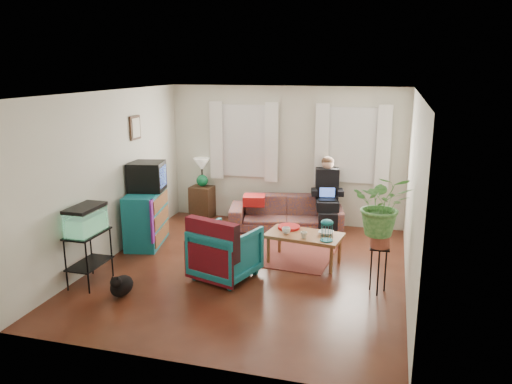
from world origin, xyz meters
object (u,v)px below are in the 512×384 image
(coffee_table, at_px, (304,248))
(sofa, at_px, (286,208))
(dresser, at_px, (146,218))
(aquarium_stand, at_px, (89,258))
(armchair, at_px, (225,250))
(plant_stand, at_px, (378,270))
(side_table, at_px, (203,201))

(coffee_table, bearing_deg, sofa, 119.98)
(coffee_table, bearing_deg, dresser, -174.34)
(aquarium_stand, height_order, armchair, armchair)
(dresser, relative_size, plant_stand, 1.57)
(side_table, bearing_deg, plant_stand, -36.79)
(dresser, distance_m, coffee_table, 2.74)
(aquarium_stand, bearing_deg, plant_stand, 11.62)
(coffee_table, bearing_deg, aquarium_stand, -142.45)
(side_table, relative_size, armchair, 0.76)
(side_table, height_order, aquarium_stand, aquarium_stand)
(aquarium_stand, xyz_separation_m, coffee_table, (2.74, 1.53, -0.14))
(sofa, bearing_deg, plant_stand, -64.98)
(plant_stand, bearing_deg, sofa, 126.96)
(aquarium_stand, xyz_separation_m, armchair, (1.75, 0.71, 0.04))
(dresser, xyz_separation_m, armchair, (1.74, -0.95, -0.04))
(dresser, xyz_separation_m, coffee_table, (2.73, -0.13, -0.22))
(side_table, height_order, coffee_table, side_table)
(side_table, distance_m, armchair, 3.03)
(side_table, relative_size, plant_stand, 0.97)
(sofa, height_order, aquarium_stand, sofa)
(coffee_table, xyz_separation_m, plant_stand, (1.13, -0.76, 0.09))
(dresser, height_order, aquarium_stand, dresser)
(sofa, relative_size, dresser, 2.03)
(coffee_table, relative_size, plant_stand, 1.75)
(coffee_table, bearing_deg, side_table, 150.35)
(side_table, relative_size, dresser, 0.62)
(sofa, distance_m, side_table, 1.80)
(sofa, xyz_separation_m, armchair, (-0.38, -2.38, 0.01))
(sofa, height_order, armchair, armchair)
(side_table, distance_m, aquarium_stand, 3.42)
(side_table, relative_size, aquarium_stand, 0.84)
(aquarium_stand, height_order, plant_stand, aquarium_stand)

